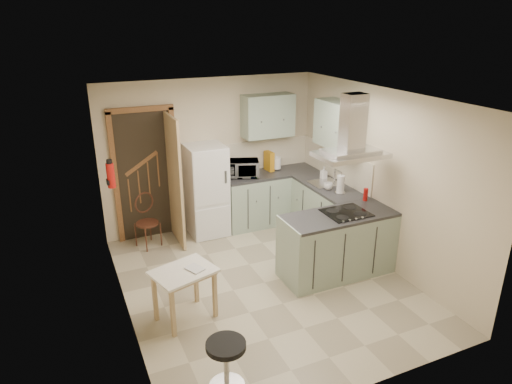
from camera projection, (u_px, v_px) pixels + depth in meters
name	position (u px, v px, depth m)	size (l,w,h in m)	color
floor	(265.00, 282.00, 6.19)	(4.20, 4.20, 0.00)	#B9AF90
ceiling	(266.00, 97.00, 5.30)	(4.20, 4.20, 0.00)	silver
back_wall	(211.00, 155.00, 7.54)	(3.60, 3.60, 0.00)	beige
left_wall	(119.00, 221.00, 5.06)	(4.20, 4.20, 0.00)	beige
right_wall	(380.00, 178.00, 6.44)	(4.20, 4.20, 0.00)	beige
doorway	(146.00, 175.00, 7.16)	(1.10, 0.12, 2.10)	brown
fridge	(207.00, 190.00, 7.38)	(0.60, 0.60, 1.50)	white
counter_back	(255.00, 199.00, 7.82)	(1.08, 0.60, 0.90)	#9EB2A0
counter_right	(318.00, 206.00, 7.57)	(0.60, 1.95, 0.90)	#9EB2A0
splashback	(264.00, 154.00, 7.93)	(1.68, 0.02, 0.50)	beige
wall_cabinet_back	(268.00, 116.00, 7.54)	(0.85, 0.35, 0.70)	#9EB2A0
wall_cabinet_right	(339.00, 125.00, 6.88)	(0.35, 0.90, 0.70)	#9EB2A0
peninsula	(338.00, 244.00, 6.27)	(1.55, 0.65, 0.90)	#9EB2A0
hob	(346.00, 213.00, 6.15)	(0.58, 0.50, 0.01)	black
extractor_hood	(351.00, 155.00, 5.86)	(0.90, 0.55, 0.10)	silver
sink	(325.00, 183.00, 7.25)	(0.45, 0.40, 0.01)	silver
fire_extinguisher	(111.00, 176.00, 5.76)	(0.10, 0.10, 0.32)	#B2140F
drop_leaf_table	(185.00, 295.00, 5.35)	(0.69, 0.52, 0.65)	tan
bentwood_chair	(147.00, 223.00, 7.06)	(0.35, 0.35, 0.78)	#532E1B
stool	(226.00, 365.00, 4.36)	(0.39, 0.39, 0.52)	black
microwave	(243.00, 168.00, 7.53)	(0.50, 0.34, 0.28)	black
kettle	(276.00, 163.00, 7.89)	(0.16, 0.16, 0.24)	white
cereal_box	(269.00, 161.00, 7.82)	(0.09, 0.22, 0.33)	orange
soap_bottle	(324.00, 173.00, 7.44)	(0.09, 0.09, 0.20)	#ADAFB9
paper_towel	(341.00, 184.00, 6.81)	(0.11, 0.11, 0.28)	silver
cup	(328.00, 186.00, 6.98)	(0.14, 0.14, 0.11)	silver
red_bottle	(366.00, 195.00, 6.54)	(0.06, 0.06, 0.18)	#B0120F
book	(189.00, 268.00, 5.19)	(0.16, 0.21, 0.09)	#994A33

